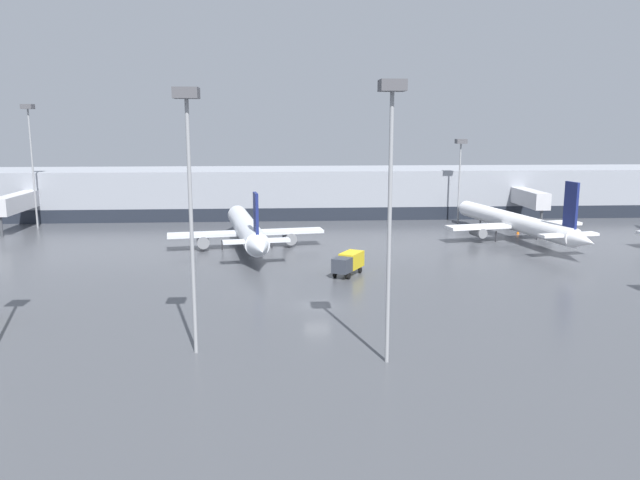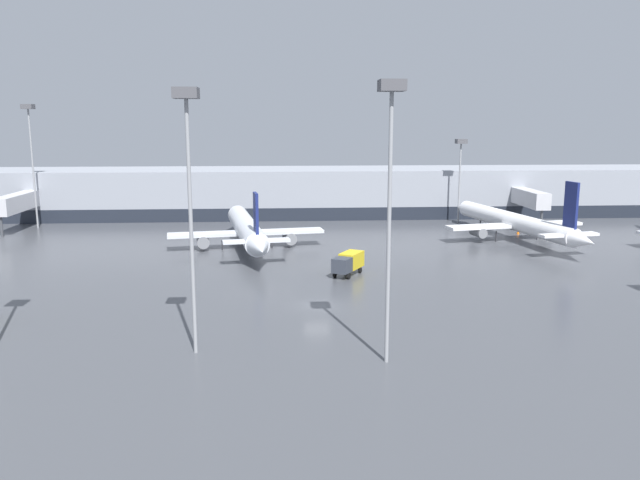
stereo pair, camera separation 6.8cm
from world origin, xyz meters
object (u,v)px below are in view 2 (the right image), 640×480
object	(u,v)px
apron_light_mast_0	(30,133)
apron_light_mast_5	(391,147)
service_truck_2	(348,262)
apron_light_mast_6	(461,155)
parked_jet_2	(247,229)
traffic_cone_0	(518,232)
apron_light_mast_1	(188,150)
parked_jet_0	(515,222)

from	to	relation	value
apron_light_mast_0	apron_light_mast_5	bearing A→B (deg)	-52.48
service_truck_2	apron_light_mast_6	world-z (taller)	apron_light_mast_6
parked_jet_2	traffic_cone_0	world-z (taller)	parked_jet_2
traffic_cone_0	apron_light_mast_0	world-z (taller)	apron_light_mast_0
service_truck_2	apron_light_mast_0	world-z (taller)	apron_light_mast_0
service_truck_2	parked_jet_2	bearing A→B (deg)	-112.83
apron_light_mast_6	apron_light_mast_0	bearing A→B (deg)	-179.41
service_truck_2	apron_light_mast_1	world-z (taller)	apron_light_mast_1
service_truck_2	apron_light_mast_5	size ratio (longest dim) A/B	0.27
traffic_cone_0	parked_jet_2	bearing A→B (deg)	-168.57
parked_jet_0	service_truck_2	world-z (taller)	parked_jet_0
service_truck_2	traffic_cone_0	distance (m)	39.76
parked_jet_0	apron_light_mast_1	xyz separation A→B (m)	(-42.40, -44.94, 12.91)
parked_jet_2	apron_light_mast_1	world-z (taller)	apron_light_mast_1
traffic_cone_0	apron_light_mast_6	world-z (taller)	apron_light_mast_6
apron_light_mast_5	apron_light_mast_6	size ratio (longest dim) A/B	1.38
parked_jet_0	apron_light_mast_1	distance (m)	63.12
traffic_cone_0	apron_light_mast_6	size ratio (longest dim) A/B	0.05
traffic_cone_0	service_truck_2	bearing A→B (deg)	-139.82
parked_jet_2	apron_light_mast_5	bearing A→B (deg)	-173.12
parked_jet_0	apron_light_mast_6	size ratio (longest dim) A/B	2.47
traffic_cone_0	apron_light_mast_6	bearing A→B (deg)	117.39
parked_jet_2	apron_light_mast_0	size ratio (longest dim) A/B	1.66
apron_light_mast_0	apron_light_mast_5	size ratio (longest dim) A/B	1.01
parked_jet_0	apron_light_mast_5	xyz separation A→B (m)	(-27.85, -47.78, 13.20)
parked_jet_0	traffic_cone_0	distance (m)	6.24
parked_jet_0	parked_jet_2	bearing A→B (deg)	84.43
parked_jet_0	apron_light_mast_5	world-z (taller)	apron_light_mast_5
service_truck_2	traffic_cone_0	size ratio (longest dim) A/B	7.26
service_truck_2	apron_light_mast_6	bearing A→B (deg)	177.86
parked_jet_0	apron_light_mast_0	xyz separation A→B (m)	(-77.34, 16.68, 13.28)
parked_jet_2	apron_light_mast_1	distance (m)	43.39
parked_jet_2	service_truck_2	bearing A→B (deg)	-152.13
parked_jet_0	apron_light_mast_5	distance (m)	56.85
apron_light_mast_1	apron_light_mast_5	size ratio (longest dim) A/B	0.98
parked_jet_0	service_truck_2	bearing A→B (deg)	115.81
parked_jet_2	apron_light_mast_1	xyz separation A→B (m)	(-1.85, -41.36, 12.97)
parked_jet_2	traffic_cone_0	xyz separation A→B (m)	(43.12, 8.72, -2.37)
apron_light_mast_5	apron_light_mast_6	xyz separation A→B (m)	(24.06, 65.21, -3.96)
parked_jet_2	traffic_cone_0	bearing A→B (deg)	-87.71
parked_jet_0	apron_light_mast_6	distance (m)	20.09
parked_jet_0	parked_jet_2	world-z (taller)	parked_jet_0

